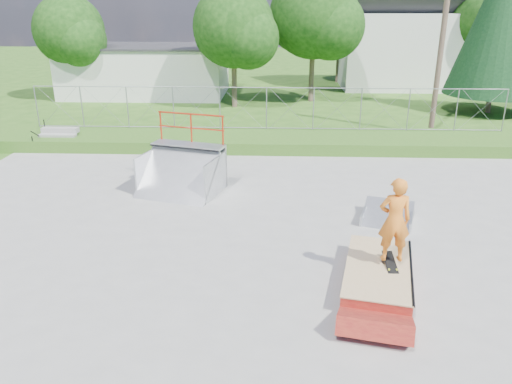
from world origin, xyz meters
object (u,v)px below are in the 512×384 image
(quarter_pipe, at_px, (179,157))
(skater, at_px, (394,223))
(flat_bank_ramp, at_px, (388,215))
(grind_box, at_px, (378,275))

(quarter_pipe, bearing_deg, skater, -27.18)
(quarter_pipe, distance_m, flat_bank_ramp, 6.42)
(quarter_pipe, relative_size, flat_bank_ramp, 1.68)
(grind_box, height_order, quarter_pipe, quarter_pipe)
(flat_bank_ramp, height_order, skater, skater)
(grind_box, distance_m, skater, 1.19)
(flat_bank_ramp, bearing_deg, skater, -83.77)
(quarter_pipe, distance_m, skater, 7.45)
(skater, bearing_deg, grind_box, 17.97)
(grind_box, height_order, flat_bank_ramp, grind_box)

